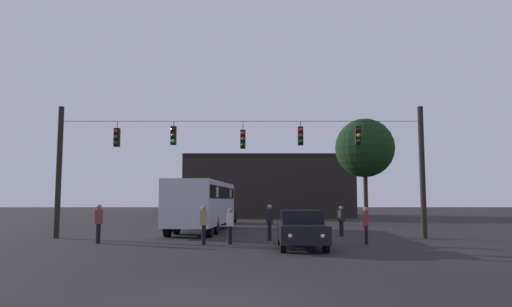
{
  "coord_description": "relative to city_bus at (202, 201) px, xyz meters",
  "views": [
    {
      "loc": [
        0.79,
        -8.97,
        1.95
      ],
      "look_at": [
        0.85,
        20.03,
        4.83
      ],
      "focal_mm": 32.51,
      "sensor_mm": 36.0,
      "label": 1
    }
  ],
  "objects": [
    {
      "name": "ground_plane",
      "position": [
        2.43,
        5.01,
        -1.87
      ],
      "size": [
        168.0,
        168.0,
        0.0
      ],
      "primitive_type": "plane",
      "color": "black",
      "rests_on": "ground"
    },
    {
      "name": "pedestrian_crossing_left",
      "position": [
        -3.83,
        -7.55,
        -0.88
      ],
      "size": [
        0.25,
        0.37,
        1.73
      ],
      "color": "black",
      "rests_on": "ground"
    },
    {
      "name": "pedestrian_far_side",
      "position": [
        0.94,
        -8.08,
        -0.91
      ],
      "size": [
        0.3,
        0.4,
        1.69
      ],
      "color": "black",
      "rests_on": "ground"
    },
    {
      "name": "pedestrian_crossing_right",
      "position": [
        8.06,
        -7.93,
        -0.95
      ],
      "size": [
        0.33,
        0.41,
        1.62
      ],
      "color": "black",
      "rests_on": "ground"
    },
    {
      "name": "city_bus",
      "position": [
        0.0,
        0.0,
        0.0
      ],
      "size": [
        3.23,
        11.14,
        3.0
      ],
      "color": "#B7BCC6",
      "rests_on": "ground"
    },
    {
      "name": "pedestrian_crossing_center",
      "position": [
        3.87,
        -6.01,
        -0.9
      ],
      "size": [
        0.32,
        0.41,
        1.7
      ],
      "color": "black",
      "rests_on": "ground"
    },
    {
      "name": "car_far_left",
      "position": [
        0.5,
        9.87,
        -1.07
      ],
      "size": [
        2.23,
        4.47,
        1.52
      ],
      "color": "black",
      "rests_on": "ground"
    },
    {
      "name": "car_near_right",
      "position": [
        5.04,
        -9.7,
        -1.07
      ],
      "size": [
        1.86,
        4.36,
        1.52
      ],
      "color": "black",
      "rests_on": "ground"
    },
    {
      "name": "corner_building",
      "position": [
        4.62,
        26.64,
        1.53
      ],
      "size": [
        18.26,
        13.5,
        6.78
      ],
      "color": "black",
      "rests_on": "ground"
    },
    {
      "name": "overhead_signal_span",
      "position": [
        2.39,
        -4.86,
        2.11
      ],
      "size": [
        18.87,
        0.44,
        6.73
      ],
      "color": "black",
      "rests_on": "ground"
    },
    {
      "name": "pedestrian_near_bus",
      "position": [
        7.79,
        -3.47,
        -0.96
      ],
      "size": [
        0.35,
        0.42,
        1.6
      ],
      "color": "black",
      "rests_on": "ground"
    },
    {
      "name": "pedestrian_trailing",
      "position": [
        2.08,
        -7.91,
        -0.98
      ],
      "size": [
        0.31,
        0.4,
        1.57
      ],
      "color": "black",
      "rests_on": "ground"
    },
    {
      "name": "tree_left_silhouette",
      "position": [
        11.8,
        7.82,
        4.12
      ],
      "size": [
        4.63,
        4.63,
        8.32
      ],
      "color": "#2D2116",
      "rests_on": "ground"
    }
  ]
}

